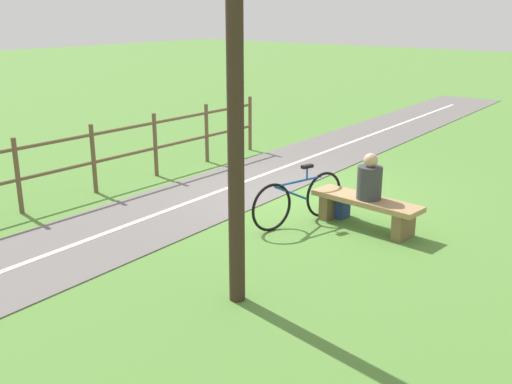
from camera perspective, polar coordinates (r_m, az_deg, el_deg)
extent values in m
plane|color=#548438|center=(10.78, 3.84, -0.37)|extent=(80.00, 80.00, 0.00)
cube|color=#66605E|center=(8.86, -17.38, -5.05)|extent=(3.63, 36.06, 0.02)
cube|color=silver|center=(8.86, -17.39, -4.99)|extent=(1.41, 31.98, 0.00)
cube|color=#A88456|center=(9.25, 10.45, -0.81)|extent=(1.79, 0.63, 0.08)
cube|color=brown|center=(9.01, 13.86, -3.11)|extent=(0.20, 0.44, 0.39)
cube|color=brown|center=(9.68, 7.14, -1.32)|extent=(0.20, 0.44, 0.39)
cylinder|color=#38383D|center=(9.15, 10.75, 0.88)|extent=(0.41, 0.41, 0.50)
sphere|color=tan|center=(9.06, 10.87, 2.99)|extent=(0.21, 0.21, 0.21)
torus|color=black|center=(8.97, 1.50, -1.48)|extent=(0.22, 0.73, 0.74)
torus|color=black|center=(9.65, 6.47, -0.24)|extent=(0.22, 0.73, 0.74)
cylinder|color=#1E51A3|center=(9.21, 4.12, 1.03)|extent=(0.26, 0.89, 0.04)
cylinder|color=#1E51A3|center=(9.15, 3.34, -0.09)|extent=(0.19, 0.65, 0.35)
cylinder|color=#1E51A3|center=(9.29, 4.88, 1.79)|extent=(0.03, 0.03, 0.20)
cube|color=black|center=(9.26, 4.90, 2.44)|extent=(0.13, 0.21, 0.05)
cube|color=navy|center=(9.71, 7.96, -1.04)|extent=(0.26, 0.26, 0.47)
cube|color=#2A438C|center=(9.85, 8.40, -1.22)|extent=(0.18, 0.04, 0.21)
cylinder|color=brown|center=(14.15, -0.57, 6.54)|extent=(0.08, 0.08, 1.27)
cylinder|color=brown|center=(13.07, -4.72, 5.59)|extent=(0.08, 0.08, 1.27)
cylinder|color=brown|center=(12.07, -9.56, 4.44)|extent=(0.08, 0.08, 1.27)
cylinder|color=brown|center=(11.17, -15.21, 3.06)|extent=(0.08, 0.08, 1.27)
cylinder|color=brown|center=(10.42, -21.74, 1.42)|extent=(0.08, 0.08, 1.27)
cylinder|color=#38281E|center=(6.37, -1.97, 7.27)|extent=(0.18, 0.18, 4.29)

